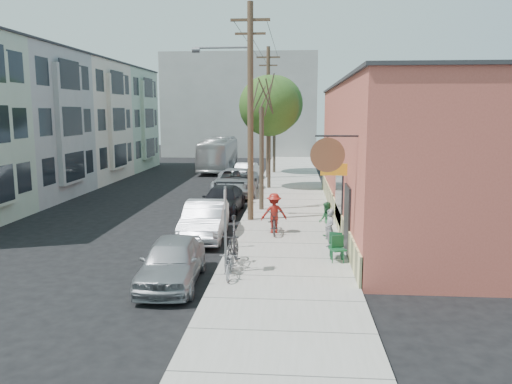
# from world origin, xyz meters

# --- Properties ---
(ground) EXTENTS (120.00, 120.00, 0.00)m
(ground) POSITION_xyz_m (0.00, 0.00, 0.00)
(ground) COLOR black
(sidewalk) EXTENTS (4.50, 58.00, 0.15)m
(sidewalk) POSITION_xyz_m (4.25, 11.00, 0.07)
(sidewalk) COLOR #A7A49A
(sidewalk) RESTS_ON ground
(cafe_building) EXTENTS (6.60, 20.20, 6.61)m
(cafe_building) POSITION_xyz_m (8.99, 4.99, 3.30)
(cafe_building) COLOR #B45143
(cafe_building) RESTS_ON ground
(apartment_row) EXTENTS (6.30, 32.00, 9.00)m
(apartment_row) POSITION_xyz_m (-11.85, 14.00, 4.50)
(apartment_row) COLOR #A4B79B
(apartment_row) RESTS_ON ground
(end_cap_building) EXTENTS (18.00, 8.00, 12.00)m
(end_cap_building) POSITION_xyz_m (-2.00, 42.00, 6.00)
(end_cap_building) COLOR #9D9C99
(end_cap_building) RESTS_ON ground
(sign_post) EXTENTS (0.07, 0.45, 2.80)m
(sign_post) POSITION_xyz_m (2.35, -3.78, 1.83)
(sign_post) COLOR slate
(sign_post) RESTS_ON sidewalk
(parking_meter_near) EXTENTS (0.14, 0.14, 1.24)m
(parking_meter_near) POSITION_xyz_m (2.25, -0.78, 0.98)
(parking_meter_near) COLOR slate
(parking_meter_near) RESTS_ON sidewalk
(parking_meter_far) EXTENTS (0.14, 0.14, 1.24)m
(parking_meter_far) POSITION_xyz_m (2.25, 9.86, 0.98)
(parking_meter_far) COLOR slate
(parking_meter_far) RESTS_ON sidewalk
(utility_pole_near) EXTENTS (3.57, 0.28, 10.00)m
(utility_pole_near) POSITION_xyz_m (2.39, 4.24, 5.41)
(utility_pole_near) COLOR #503A28
(utility_pole_near) RESTS_ON sidewalk
(utility_pole_far) EXTENTS (1.80, 0.28, 10.00)m
(utility_pole_far) POSITION_xyz_m (2.45, 19.84, 5.34)
(utility_pole_far) COLOR #503A28
(utility_pole_far) RESTS_ON sidewalk
(tree_bare) EXTENTS (0.24, 0.24, 5.34)m
(tree_bare) POSITION_xyz_m (2.80, 6.83, 2.82)
(tree_bare) COLOR #44392C
(tree_bare) RESTS_ON sidewalk
(tree_leafy_mid) EXTENTS (4.03, 4.03, 7.51)m
(tree_leafy_mid) POSITION_xyz_m (2.80, 14.46, 5.64)
(tree_leafy_mid) COLOR #44392C
(tree_leafy_mid) RESTS_ON sidewalk
(tree_leafy_far) EXTENTS (4.75, 4.75, 8.13)m
(tree_leafy_far) POSITION_xyz_m (2.80, 23.22, 5.90)
(tree_leafy_far) COLOR #44392C
(tree_leafy_far) RESTS_ON sidewalk
(patio_chair_a) EXTENTS (0.66, 0.66, 0.88)m
(patio_chair_a) POSITION_xyz_m (6.03, -2.35, 0.59)
(patio_chair_a) COLOR #144828
(patio_chair_a) RESTS_ON sidewalk
(patio_chair_b) EXTENTS (0.62, 0.62, 0.88)m
(patio_chair_b) POSITION_xyz_m (6.01, -1.92, 0.59)
(patio_chair_b) COLOR #144828
(patio_chair_b) RESTS_ON sidewalk
(patron_grey) EXTENTS (0.53, 0.64, 1.49)m
(patron_grey) POSITION_xyz_m (5.87, -0.56, 0.90)
(patron_grey) COLOR gray
(patron_grey) RESTS_ON sidewalk
(patron_green) EXTENTS (0.65, 0.79, 1.49)m
(patron_green) POSITION_xyz_m (5.84, 0.88, 0.90)
(patron_green) COLOR #286438
(patron_green) RESTS_ON sidewalk
(cyclist) EXTENTS (1.20, 0.83, 1.70)m
(cyclist) POSITION_xyz_m (3.67, 1.68, 1.00)
(cyclist) COLOR maroon
(cyclist) RESTS_ON sidewalk
(cyclist_bike) EXTENTS (0.84, 2.03, 1.04)m
(cyclist_bike) POSITION_xyz_m (3.67, 1.68, 0.67)
(cyclist_bike) COLOR black
(cyclist_bike) RESTS_ON sidewalk
(parked_bike_a) EXTENTS (0.68, 1.99, 1.18)m
(parked_bike_a) POSITION_xyz_m (2.49, -3.05, 0.74)
(parked_bike_a) COLOR black
(parked_bike_a) RESTS_ON sidewalk
(parked_bike_b) EXTENTS (0.55, 1.56, 0.82)m
(parked_bike_b) POSITION_xyz_m (2.56, -4.18, 0.56)
(parked_bike_b) COLOR slate
(parked_bike_b) RESTS_ON sidewalk
(car_0) EXTENTS (1.93, 4.34, 1.45)m
(car_0) POSITION_xyz_m (0.80, -4.57, 0.72)
(car_0) COLOR gray
(car_0) RESTS_ON ground
(car_1) EXTENTS (1.83, 4.75, 1.54)m
(car_1) POSITION_xyz_m (0.80, 1.08, 0.77)
(car_1) COLOR silver
(car_1) RESTS_ON ground
(car_2) EXTENTS (2.13, 4.85, 1.39)m
(car_2) POSITION_xyz_m (0.80, 6.33, 0.69)
(car_2) COLOR black
(car_2) RESTS_ON ground
(car_3) EXTENTS (2.95, 6.06, 1.66)m
(car_3) POSITION_xyz_m (0.80, 12.21, 0.83)
(car_3) COLOR #9D9FA4
(car_3) RESTS_ON ground
(car_4) EXTENTS (1.86, 4.33, 1.39)m
(car_4) POSITION_xyz_m (0.80, 18.51, 0.69)
(car_4) COLOR #B9BDC2
(car_4) RESTS_ON ground
(bus) EXTENTS (2.66, 10.55, 2.93)m
(bus) POSITION_xyz_m (-2.37, 25.95, 1.46)
(bus) COLOR silver
(bus) RESTS_ON ground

